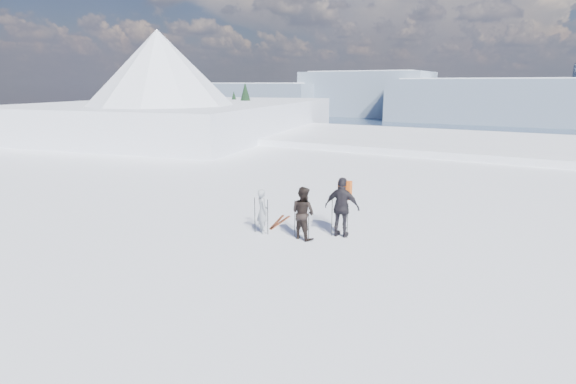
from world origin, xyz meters
name	(u,v)px	position (x,y,z in m)	size (l,w,h in m)	color
lake_basin	(457,222)	(0.00, 30.00, -6.50)	(820.00, 820.00, 71.62)	white
far_mountain_range	(572,97)	(29.60, 454.78, -7.19)	(770.00, 110.00, 53.00)	slate
near_ridge	(203,162)	(-26.59, 29.31, -3.50)	(31.37, 35.68, 25.62)	white
skier_grey	(262,211)	(-2.86, 3.66, 0.76)	(0.55, 0.36, 1.51)	gray
skier_dark	(303,213)	(-1.39, 3.80, 0.87)	(0.84, 0.66, 1.74)	black
skier_pack	(342,207)	(-0.36, 4.59, 1.00)	(1.17, 0.49, 1.99)	black
backpack	(346,167)	(-0.38, 4.83, 2.29)	(0.43, 0.24, 0.60)	#E05815
ski_poles	(300,219)	(-1.56, 3.93, 0.61)	(3.00, 0.97, 1.27)	black
skis_loose	(279,222)	(-2.94, 4.90, 0.01)	(0.53, 1.70, 0.03)	black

